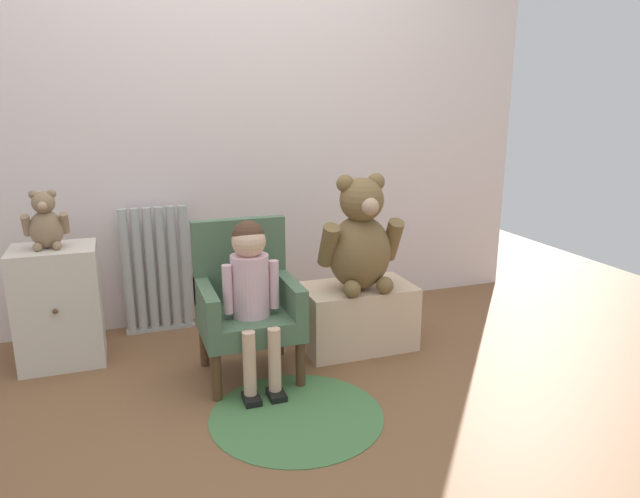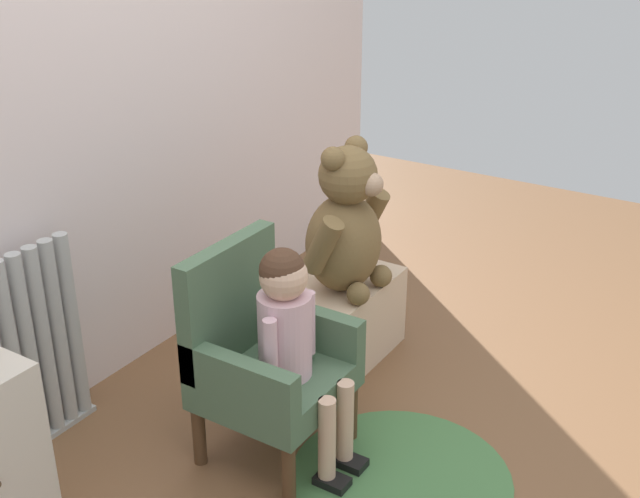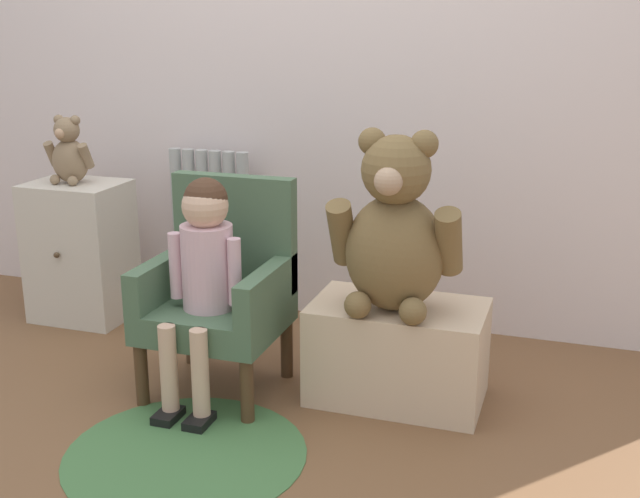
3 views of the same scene
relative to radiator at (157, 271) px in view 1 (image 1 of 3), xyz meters
The scene contains 10 objects.
ground_plane 1.21m from the radiator, 68.86° to the right, with size 6.00×6.00×0.00m, color brown.
back_wall 0.96m from the radiator, 16.65° to the left, with size 3.80×0.05×2.40m, color silver.
radiator is the anchor object (origin of this frame).
small_dresser 0.55m from the radiator, 152.17° to the right, with size 0.39×0.32×0.58m.
child_armchair 0.75m from the radiator, 61.60° to the right, with size 0.44×0.42×0.72m.
child_figure 0.86m from the radiator, 65.31° to the right, with size 0.25×0.35×0.75m.
low_bench 1.13m from the radiator, 30.89° to the right, with size 0.57×0.34×0.33m, color beige.
large_teddy_bear 1.15m from the radiator, 33.21° to the right, with size 0.42×0.30×0.58m.
small_teddy_bear 0.66m from the radiator, 152.33° to the right, with size 0.20×0.14×0.28m.
floor_rug 1.26m from the radiator, 68.21° to the right, with size 0.72×0.72×0.01m, color #43713F.
Camera 1 is at (-0.58, -2.04, 1.25)m, focal length 32.00 mm.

